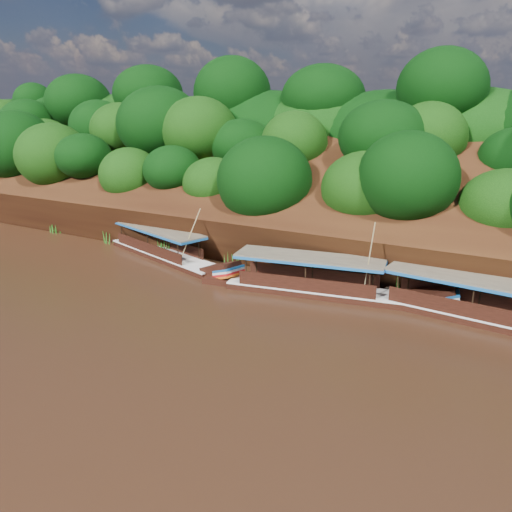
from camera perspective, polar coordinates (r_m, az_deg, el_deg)
The scene contains 6 objects.
ground at distance 28.18m, azimuth -1.17°, elevation -8.30°, with size 160.00×160.00×0.00m, color black.
riverbank at distance 47.61m, azimuth 12.93°, elevation 4.13°, with size 120.00×30.06×19.40m.
boat_0 at distance 31.49m, azimuth 26.61°, elevation -6.27°, with size 15.75×4.04×6.28m.
boat_1 at distance 33.03m, azimuth 8.62°, elevation -3.56°, with size 14.86×4.65×5.82m.
boat_2 at distance 40.80m, azimuth -9.85°, elevation 0.28°, with size 15.24×6.28×5.16m.
reeds at distance 37.01m, azimuth 2.60°, elevation -0.61°, with size 48.41×2.50×2.16m.
Camera 1 is at (13.08, -21.93, 11.91)m, focal length 35.00 mm.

